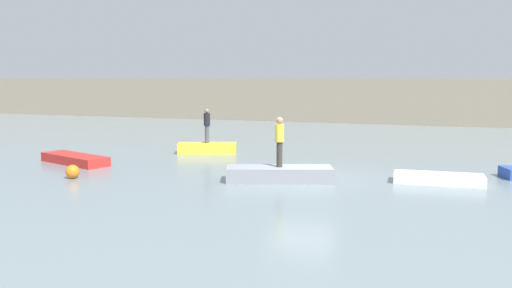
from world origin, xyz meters
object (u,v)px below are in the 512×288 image
Objects in this scene: rowboat_yellow at (207,148)px; rowboat_white at (438,179)px; person_dark_shirt at (207,124)px; mooring_buoy at (73,172)px; rowboat_grey at (279,174)px; rowboat_red at (75,159)px; person_yellow_shirt at (280,139)px.

rowboat_yellow reaches higher than rowboat_white.
person_dark_shirt is 3.34× the size of mooring_buoy.
rowboat_grey is 2.25× the size of person_dark_shirt.
rowboat_red is 9.76m from rowboat_grey.
rowboat_grey is 7.51× the size of mooring_buoy.
rowboat_red is 7.27× the size of mooring_buoy.
mooring_buoy is (-7.54, -2.15, -1.30)m from person_yellow_shirt.
rowboat_yellow is 8.04m from mooring_buoy.
mooring_buoy is at bearing 176.19° from rowboat_grey.
rowboat_yellow is at bearing 75.52° from mooring_buoy.
rowboat_grey is 5.75m from rowboat_white.
rowboat_white is at bearing -20.61° from person_dark_shirt.
rowboat_yellow is 1.23m from person_dark_shirt.
rowboat_white is 5.91m from person_yellow_shirt.
mooring_buoy is (-2.01, -7.79, -1.23)m from person_dark_shirt.
person_dark_shirt is (4.20, 4.89, 1.29)m from rowboat_red.
rowboat_red is at bearing -150.71° from rowboat_yellow.
rowboat_grey is at bearing 15.88° from mooring_buoy.
rowboat_grey is at bearing -167.99° from rowboat_white.
rowboat_white is (15.29, 0.72, -0.03)m from rowboat_red.
rowboat_grey reaches higher than rowboat_red.
mooring_buoy is (2.19, -2.90, 0.06)m from rowboat_red.
person_dark_shirt is 8.14m from mooring_buoy.
rowboat_yellow is 5.61× the size of mooring_buoy.
rowboat_grey is (5.53, -5.64, 0.00)m from rowboat_yellow.
rowboat_red is 0.97× the size of rowboat_grey.
rowboat_red is at bearing -130.69° from person_dark_shirt.
rowboat_white is (11.09, -4.17, -0.09)m from rowboat_yellow.
person_yellow_shirt is (-5.56, -1.47, 1.39)m from rowboat_white.
person_yellow_shirt is 1.06× the size of person_dark_shirt.
rowboat_white is at bearing 22.60° from rowboat_red.
person_dark_shirt reaches higher than rowboat_grey.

